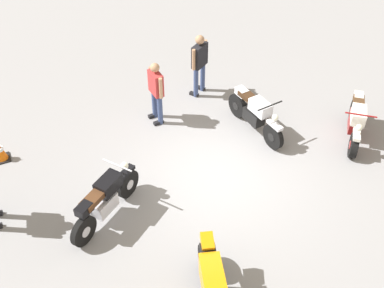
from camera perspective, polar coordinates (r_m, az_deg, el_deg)
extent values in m
plane|color=gray|center=(10.65, 3.10, -4.00)|extent=(40.00, 40.00, 0.00)
cylinder|color=black|center=(11.60, 18.99, -0.15)|extent=(0.51, 0.56, 0.60)
cylinder|color=black|center=(12.67, 19.02, 3.74)|extent=(0.51, 0.56, 0.60)
cylinder|color=maroon|center=(11.60, 18.99, -0.15)|extent=(0.27, 0.28, 0.21)
cylinder|color=maroon|center=(12.67, 19.02, 3.74)|extent=(0.27, 0.28, 0.21)
cube|color=maroon|center=(12.11, 19.11, 2.39)|extent=(0.58, 0.61, 0.32)
cube|color=white|center=(11.71, 19.53, 3.32)|extent=(0.61, 0.63, 0.30)
cube|color=white|center=(11.40, 19.34, 1.09)|extent=(0.41, 0.44, 0.08)
cube|color=#4C331E|center=(12.07, 19.54, 4.66)|extent=(0.59, 0.63, 0.12)
cube|color=white|center=(12.33, 19.52, 5.38)|extent=(0.37, 0.39, 0.18)
cylinder|color=maroon|center=(12.48, 19.83, 3.18)|extent=(0.44, 0.50, 0.16)
cylinder|color=maroon|center=(11.30, 19.81, 3.33)|extent=(0.56, 0.48, 0.04)
sphere|color=silver|center=(11.25, 19.59, 1.87)|extent=(0.16, 0.16, 0.16)
cylinder|color=black|center=(11.35, 9.80, 0.91)|extent=(0.19, 0.65, 0.64)
cylinder|color=black|center=(12.21, 5.53, 4.67)|extent=(0.19, 0.65, 0.64)
cylinder|color=black|center=(11.35, 9.80, 0.91)|extent=(0.16, 0.24, 0.22)
cylinder|color=black|center=(12.21, 5.53, 4.67)|extent=(0.16, 0.24, 0.22)
cube|color=black|center=(11.73, 7.49, 3.37)|extent=(0.34, 0.59, 0.32)
cube|color=silver|center=(11.37, 8.27, 4.44)|extent=(0.38, 0.59, 0.30)
cube|color=silver|center=(11.13, 10.00, 2.29)|extent=(0.21, 0.45, 0.08)
cube|color=#382314|center=(11.64, 6.92, 5.66)|extent=(0.32, 0.62, 0.12)
cube|color=silver|center=(11.84, 6.04, 6.31)|extent=(0.25, 0.34, 0.18)
cylinder|color=black|center=(12.10, 6.97, 4.44)|extent=(0.17, 0.57, 0.16)
cylinder|color=black|center=(11.03, 9.44, 4.59)|extent=(0.70, 0.11, 0.04)
sphere|color=silver|center=(11.02, 10.04, 3.17)|extent=(0.16, 0.16, 0.16)
cylinder|color=black|center=(10.13, -7.79, -4.79)|extent=(0.59, 0.46, 0.64)
cylinder|color=black|center=(9.45, -12.99, -10.21)|extent=(0.59, 0.46, 0.64)
cylinder|color=silver|center=(10.13, -7.79, -4.79)|extent=(0.26, 0.24, 0.22)
cylinder|color=silver|center=(9.45, -12.99, -10.21)|extent=(0.26, 0.24, 0.22)
cube|color=silver|center=(9.67, -10.54, -7.21)|extent=(0.62, 0.55, 0.32)
cube|color=black|center=(9.48, -10.09, -4.83)|extent=(0.64, 0.58, 0.30)
cube|color=black|center=(9.89, -7.98, -3.38)|extent=(0.45, 0.38, 0.08)
cube|color=#4C2D19|center=(9.25, -11.80, -6.46)|extent=(0.64, 0.56, 0.12)
cube|color=black|center=(9.12, -12.96, -7.72)|extent=(0.39, 0.36, 0.18)
cylinder|color=silver|center=(9.61, -12.77, -8.52)|extent=(0.52, 0.41, 0.16)
cylinder|color=silver|center=(9.48, -9.06, -2.55)|extent=(0.43, 0.59, 0.04)
sphere|color=silver|center=(9.74, -8.17, -2.63)|extent=(0.16, 0.16, 0.16)
cylinder|color=black|center=(8.83, 1.70, -13.96)|extent=(0.40, 0.64, 0.60)
cylinder|color=black|center=(8.83, 1.70, -13.96)|extent=(0.24, 0.26, 0.21)
cube|color=black|center=(8.41, 2.33, -17.03)|extent=(0.44, 0.62, 0.32)
cube|color=orange|center=(7.99, 2.57, -16.42)|extent=(0.66, 1.05, 0.57)
cube|color=black|center=(8.15, 2.15, -13.81)|extent=(0.44, 0.65, 0.12)
cube|color=orange|center=(8.26, 1.86, -11.80)|extent=(0.32, 0.40, 0.23)
cylinder|color=black|center=(8.37, 1.33, -12.87)|extent=(0.21, 0.40, 0.17)
cylinder|color=black|center=(8.39, 2.44, -12.76)|extent=(0.21, 0.40, 0.17)
cylinder|color=#384772|center=(13.05, 1.30, 8.16)|extent=(0.18, 0.18, 0.88)
cube|color=black|center=(13.30, 1.05, 6.79)|extent=(0.22, 0.27, 0.08)
cylinder|color=#384772|center=(12.80, 0.48, 7.44)|extent=(0.18, 0.18, 0.88)
cube|color=black|center=(13.05, 0.25, 6.06)|extent=(0.22, 0.27, 0.08)
cube|color=black|center=(12.53, 0.93, 10.67)|extent=(0.54, 0.45, 0.62)
cylinder|color=tan|center=(12.73, 1.64, 11.30)|extent=(0.12, 0.12, 0.59)
cylinder|color=tan|center=(12.30, 0.21, 10.17)|extent=(0.12, 0.12, 0.59)
sphere|color=tan|center=(12.30, 0.95, 12.52)|extent=(0.24, 0.24, 0.24)
cylinder|color=#384772|center=(12.11, -4.57, 4.95)|extent=(0.14, 0.14, 0.83)
cube|color=black|center=(12.31, -4.73, 3.45)|extent=(0.27, 0.11, 0.08)
cylinder|color=#384772|center=(11.86, -3.89, 4.12)|extent=(0.14, 0.14, 0.83)
cube|color=black|center=(12.07, -4.07, 2.62)|extent=(0.27, 0.11, 0.08)
cube|color=#B23333|center=(11.58, -4.41, 7.37)|extent=(0.25, 0.48, 0.59)
cylinder|color=tan|center=(11.78, -5.00, 8.09)|extent=(0.09, 0.09, 0.56)
cylinder|color=tan|center=(11.35, -3.81, 6.76)|extent=(0.09, 0.09, 0.56)
sphere|color=tan|center=(11.34, -4.52, 9.20)|extent=(0.23, 0.23, 0.23)
cube|color=black|center=(11.92, -21.98, -1.65)|extent=(0.36, 0.36, 0.03)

